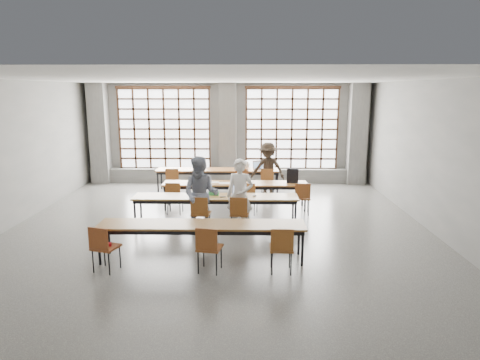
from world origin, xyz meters
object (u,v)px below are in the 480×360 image
desk_row_d (202,227)px  phone (223,197)px  laptop_back (259,167)px  red_pouch (106,245)px  student_female (201,195)px  green_box (214,193)px  student_male (240,196)px  backpack (293,176)px  mouse (255,196)px  chair_mid_right (302,195)px  student_back (268,169)px  chair_mid_left (174,195)px  chair_near_mid (208,245)px  chair_near_right (282,245)px  laptop_front (239,193)px  chair_front_right (239,211)px  desk_row_c (216,199)px  chair_mid_centre (249,195)px  chair_near_left (103,244)px  chair_front_left (200,211)px  plastic_bag (246,165)px  desk_row_a (218,171)px  chair_back_right (268,179)px  chair_back_left (172,179)px

desk_row_d → phone: phone is taller
laptop_back → red_pouch: bearing=-114.7°
student_female → green_box: (0.25, 0.58, -0.11)m
student_male → backpack: 2.52m
student_male → mouse: bearing=66.2°
desk_row_d → chair_mid_right: size_ratio=4.55×
desk_row_d → green_box: size_ratio=16.00×
desk_row_d → backpack: 4.35m
student_back → green_box: bearing=-97.8°
backpack → student_male: bearing=-116.7°
chair_mid_left → chair_near_mid: (1.25, -3.72, 0.00)m
chair_near_mid → student_male: bearing=77.2°
chair_near_right → red_pouch: chair_near_right is taller
chair_near_mid → backpack: bearing=66.0°
chair_near_right → backpack: size_ratio=2.20×
laptop_front → laptop_back: (0.59, 3.58, 0.00)m
chair_front_right → phone: chair_front_right is taller
desk_row_d → chair_near_right: bearing=-22.8°
chair_mid_right → laptop_back: size_ratio=2.02×
desk_row_c → chair_mid_centre: (0.81, 0.90, -0.13)m
chair_near_left → green_box: (1.79, 2.90, 0.24)m
chair_front_left → mouse: (1.26, 0.61, 0.21)m
chair_front_left → chair_near_mid: 2.23m
chair_mid_centre → laptop_front: size_ratio=2.18×
chair_mid_left → chair_front_right: (1.76, -1.53, 0.00)m
laptop_front → plastic_bag: plastic_bag is taller
chair_mid_centre → laptop_front: (-0.25, -0.79, 0.25)m
student_male → green_box: size_ratio=6.89×
desk_row_a → desk_row_d: bearing=-89.3°
chair_front_right → mouse: 0.74m
chair_mid_left → laptop_front: (1.73, -0.79, 0.25)m
chair_back_right → laptop_back: size_ratio=2.02×
chair_near_left → laptop_front: bearing=50.7°
chair_mid_right → laptop_front: size_ratio=2.18×
chair_front_left → student_back: (1.73, 3.71, 0.30)m
chair_mid_right → phone: chair_mid_right is taller
chair_back_right → student_back: (0.01, 0.13, 0.30)m
chair_front_right → laptop_back: laptop_back is taller
desk_row_c → student_male: 0.81m
chair_near_mid → laptop_front: bearing=80.6°
laptop_front → mouse: size_ratio=4.13×
student_female → backpack: bearing=51.5°
chair_back_left → chair_near_left: (-0.26, -5.77, 0.00)m
student_male → backpack: student_male is taller
chair_near_right → backpack: (0.64, 4.40, 0.39)m
chair_back_left → phone: size_ratio=6.77×
laptop_back → chair_back_left: bearing=-164.9°
chair_back_right → phone: chair_back_right is taller
chair_front_left → chair_near_mid: bearing=-80.2°
desk_row_c → chair_mid_left: 1.48m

